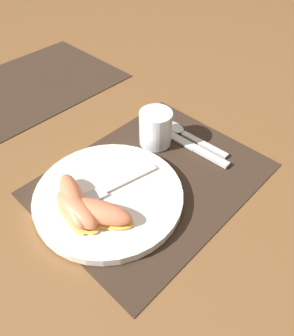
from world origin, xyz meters
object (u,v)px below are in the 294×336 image
plate (109,196)px  juice_glass (155,130)px  spoon (181,131)px  fork (109,189)px  citrus_wedge_1 (77,210)px  citrus_wedge_2 (97,212)px  citrus_wedge_0 (73,201)px  knife (189,145)px

plate → juice_glass: bearing=15.3°
juice_glass → spoon: 0.07m
fork → citrus_wedge_1: (-0.07, -0.01, 0.01)m
spoon → citrus_wedge_2: bearing=-168.9°
citrus_wedge_0 → spoon: bearing=1.8°
plate → citrus_wedge_2: citrus_wedge_2 is taller
knife → citrus_wedge_0: (-0.28, 0.03, 0.03)m
plate → citrus_wedge_0: bearing=162.2°
plate → citrus_wedge_0: citrus_wedge_0 is taller
spoon → citrus_wedge_1: size_ratio=1.63×
plate → spoon: size_ratio=1.55×
plate → citrus_wedge_0: (-0.06, 0.02, 0.02)m
knife → plate: bearing=176.6°
juice_glass → citrus_wedge_0: (-0.24, -0.03, -0.00)m
juice_glass → fork: 0.18m
fork → citrus_wedge_0: citrus_wedge_0 is taller
plate → fork: (0.01, 0.01, 0.01)m
spoon → juice_glass: bearing=162.8°
spoon → citrus_wedge_2: citrus_wedge_2 is taller
knife → citrus_wedge_1: citrus_wedge_1 is taller
fork → citrus_wedge_0: 0.07m
plate → fork: size_ratio=1.52×
knife → citrus_wedge_2: 0.27m
citrus_wedge_1 → citrus_wedge_2: citrus_wedge_1 is taller
plate → fork: 0.01m
spoon → citrus_wedge_1: (-0.31, -0.03, 0.03)m
spoon → fork: 0.23m
knife → fork: (-0.21, 0.02, 0.02)m
spoon → citrus_wedge_2: 0.29m
spoon → citrus_wedge_0: (-0.30, -0.01, 0.03)m
knife → citrus_wedge_1: 0.29m
plate → citrus_wedge_2: bearing=-149.9°
citrus_wedge_0 → citrus_wedge_2: size_ratio=1.02×
juice_glass → citrus_wedge_0: bearing=-173.1°
fork → spoon: bearing=5.6°
knife → fork: fork is taller
knife → spoon: bearing=61.7°
plate → fork: bearing=43.7°
juice_glass → knife: size_ratio=0.37×
citrus_wedge_1 → knife: bearing=-2.5°
plate → knife: bearing=-3.4°
plate → knife: size_ratio=1.31×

